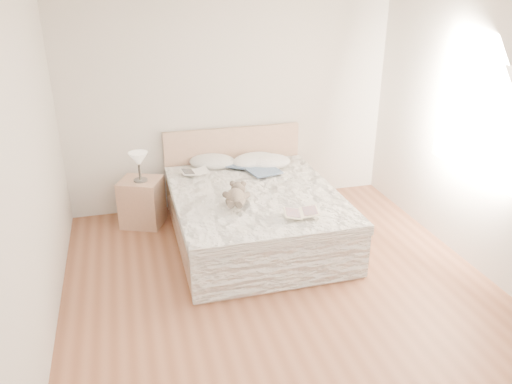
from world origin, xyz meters
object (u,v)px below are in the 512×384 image
at_px(teddy_bear, 235,203).
at_px(bed, 253,213).
at_px(photo_book, 195,172).
at_px(childrens_book, 301,213).
at_px(nightstand, 142,202).
at_px(table_lamp, 139,161).

bearing_deg(teddy_bear, bed, 70.75).
xyz_separation_m(photo_book, childrens_book, (0.82, -1.34, 0.00)).
distance_m(bed, teddy_bear, 0.61).
xyz_separation_m(nightstand, table_lamp, (0.01, -0.03, 0.52)).
bearing_deg(photo_book, table_lamp, 167.70).
relative_size(nightstand, table_lamp, 1.64).
height_order(table_lamp, childrens_book, table_lamp).
bearing_deg(bed, photo_book, 133.49).
relative_size(nightstand, childrens_book, 1.61).
bearing_deg(table_lamp, nightstand, 104.36).
xyz_separation_m(bed, childrens_book, (0.27, -0.76, 0.32)).
relative_size(table_lamp, photo_book, 1.07).
height_order(bed, teddy_bear, bed).
relative_size(childrens_book, teddy_bear, 1.01).
bearing_deg(childrens_book, table_lamp, 147.87).
xyz_separation_m(table_lamp, teddy_bear, (0.87, -1.06, -0.15)).
relative_size(bed, photo_book, 6.76).
bearing_deg(nightstand, teddy_bear, -51.16).
xyz_separation_m(childrens_book, teddy_bear, (-0.56, 0.35, 0.02)).
height_order(nightstand, table_lamp, table_lamp).
xyz_separation_m(bed, table_lamp, (-1.16, 0.64, 0.50)).
bearing_deg(childrens_book, teddy_bear, 160.38).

